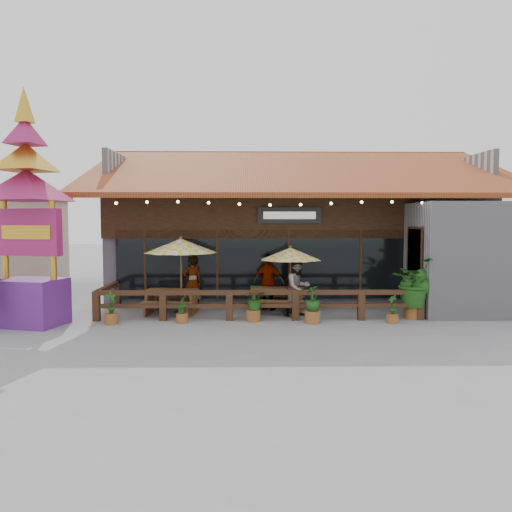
{
  "coord_description": "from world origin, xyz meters",
  "views": [
    {
      "loc": [
        -1.97,
        -15.42,
        3.0
      ],
      "look_at": [
        -1.66,
        1.5,
        1.82
      ],
      "focal_mm": 35.0,
      "sensor_mm": 36.0,
      "label": 1
    }
  ],
  "objects_px": {
    "umbrella_left": "(181,246)",
    "umbrella_right": "(291,254)",
    "tropical_plant": "(414,283)",
    "thai_sign_tower": "(27,191)",
    "picnic_table_left": "(171,298)",
    "picnic_table_right": "(278,296)"
  },
  "relations": [
    {
      "from": "umbrella_left",
      "to": "umbrella_right",
      "type": "bearing_deg",
      "value": 2.27
    },
    {
      "from": "umbrella_right",
      "to": "tropical_plant",
      "type": "distance_m",
      "value": 3.96
    },
    {
      "from": "umbrella_left",
      "to": "umbrella_right",
      "type": "height_order",
      "value": "umbrella_left"
    },
    {
      "from": "tropical_plant",
      "to": "umbrella_right",
      "type": "bearing_deg",
      "value": 162.53
    },
    {
      "from": "thai_sign_tower",
      "to": "tropical_plant",
      "type": "distance_m",
      "value": 11.72
    },
    {
      "from": "umbrella_right",
      "to": "tropical_plant",
      "type": "relative_size",
      "value": 1.43
    },
    {
      "from": "thai_sign_tower",
      "to": "tropical_plant",
      "type": "height_order",
      "value": "thai_sign_tower"
    },
    {
      "from": "picnic_table_left",
      "to": "thai_sign_tower",
      "type": "xyz_separation_m",
      "value": [
        -3.8,
        -1.67,
        3.31
      ]
    },
    {
      "from": "picnic_table_left",
      "to": "tropical_plant",
      "type": "xyz_separation_m",
      "value": [
        7.57,
        -0.9,
        0.55
      ]
    },
    {
      "from": "picnic_table_left",
      "to": "picnic_table_right",
      "type": "bearing_deg",
      "value": 2.66
    },
    {
      "from": "umbrella_left",
      "to": "umbrella_right",
      "type": "relative_size",
      "value": 1.02
    },
    {
      "from": "umbrella_left",
      "to": "tropical_plant",
      "type": "relative_size",
      "value": 1.46
    },
    {
      "from": "umbrella_left",
      "to": "tropical_plant",
      "type": "bearing_deg",
      "value": -8.01
    },
    {
      "from": "umbrella_right",
      "to": "picnic_table_right",
      "type": "distance_m",
      "value": 1.44
    },
    {
      "from": "umbrella_right",
      "to": "thai_sign_tower",
      "type": "bearing_deg",
      "value": -165.86
    },
    {
      "from": "thai_sign_tower",
      "to": "tropical_plant",
      "type": "xyz_separation_m",
      "value": [
        11.36,
        0.77,
        -2.75
      ]
    },
    {
      "from": "tropical_plant",
      "to": "thai_sign_tower",
      "type": "bearing_deg",
      "value": -176.13
    },
    {
      "from": "picnic_table_left",
      "to": "tropical_plant",
      "type": "bearing_deg",
      "value": -6.79
    },
    {
      "from": "picnic_table_right",
      "to": "thai_sign_tower",
      "type": "xyz_separation_m",
      "value": [
        -7.25,
        -1.83,
        3.29
      ]
    },
    {
      "from": "umbrella_left",
      "to": "umbrella_right",
      "type": "xyz_separation_m",
      "value": [
        3.56,
        0.14,
        -0.27
      ]
    },
    {
      "from": "umbrella_left",
      "to": "tropical_plant",
      "type": "xyz_separation_m",
      "value": [
        7.26,
        -1.02,
        -1.1
      ]
    },
    {
      "from": "thai_sign_tower",
      "to": "tropical_plant",
      "type": "bearing_deg",
      "value": 3.87
    }
  ]
}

